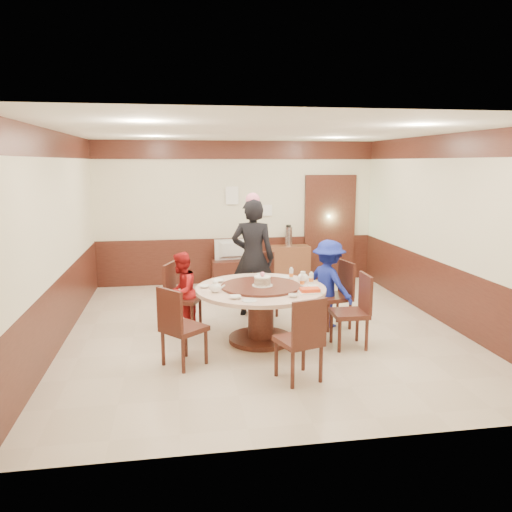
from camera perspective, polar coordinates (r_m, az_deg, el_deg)
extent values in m
plane|color=beige|center=(7.30, 0.81, -8.44)|extent=(6.00, 6.00, 0.00)
plane|color=white|center=(6.91, 0.87, 14.06)|extent=(6.00, 6.00, 0.00)
cube|color=beige|center=(9.92, -2.19, 4.93)|extent=(5.50, 0.04, 2.80)
cube|color=beige|center=(4.10, 8.18, -3.41)|extent=(5.50, 0.04, 2.80)
cube|color=beige|center=(7.04, -21.80, 1.81)|extent=(0.04, 6.00, 2.80)
cube|color=beige|center=(7.92, 20.85, 2.79)|extent=(0.04, 6.00, 2.80)
cube|color=#411B14|center=(7.17, 0.82, -5.04)|extent=(5.50, 6.00, 0.90)
cube|color=#411B14|center=(6.90, 0.87, 12.61)|extent=(5.50, 6.00, 0.35)
cube|color=#411B14|center=(10.31, 8.40, 3.09)|extent=(1.05, 0.08, 2.18)
cube|color=#8DDA9F|center=(10.33, 8.37, 3.10)|extent=(0.88, 0.02, 2.05)
cylinder|color=#411B14|center=(6.87, 0.54, -9.42)|extent=(0.87, 0.87, 0.06)
cylinder|color=#411B14|center=(6.77, 0.55, -6.83)|extent=(0.35, 0.35, 0.65)
cylinder|color=beige|center=(6.67, 0.55, -3.80)|extent=(1.74, 1.74, 0.05)
cylinder|color=#411B14|center=(6.66, 0.55, -3.46)|extent=(1.06, 1.06, 0.03)
cube|color=#411B14|center=(7.39, 8.84, -4.69)|extent=(0.52, 0.52, 0.06)
cube|color=#411B14|center=(7.43, 10.31, -2.51)|extent=(0.12, 0.42, 0.50)
cube|color=#411B14|center=(7.45, 8.78, -6.47)|extent=(0.36, 0.36, 0.42)
cube|color=#411B14|center=(7.92, 0.87, -3.51)|extent=(0.44, 0.44, 0.06)
cube|color=#411B14|center=(8.06, 0.62, -1.29)|extent=(0.42, 0.04, 0.50)
cube|color=#411B14|center=(7.99, 0.87, -5.18)|extent=(0.36, 0.36, 0.42)
cube|color=#411B14|center=(7.28, -8.23, -4.91)|extent=(0.57, 0.57, 0.06)
cube|color=#411B14|center=(7.29, -9.84, -2.75)|extent=(0.19, 0.41, 0.50)
cube|color=#411B14|center=(7.35, -8.18, -6.71)|extent=(0.36, 0.36, 0.42)
cube|color=#411B14|center=(6.03, -8.22, -8.21)|extent=(0.62, 0.62, 0.06)
cube|color=#411B14|center=(5.82, -9.85, -6.17)|extent=(0.30, 0.35, 0.50)
cube|color=#411B14|center=(6.12, -8.16, -10.33)|extent=(0.36, 0.36, 0.42)
cube|color=#411B14|center=(5.61, 4.89, -9.62)|extent=(0.55, 0.55, 0.06)
cube|color=#411B14|center=(5.35, 6.12, -7.59)|extent=(0.41, 0.16, 0.50)
cube|color=#411B14|center=(5.69, 4.85, -11.89)|extent=(0.36, 0.36, 0.42)
cube|color=#411B14|center=(6.65, 10.60, -6.49)|extent=(0.45, 0.45, 0.06)
cube|color=#411B14|center=(6.64, 12.41, -4.15)|extent=(0.05, 0.42, 0.50)
cube|color=#411B14|center=(6.72, 10.53, -8.45)|extent=(0.36, 0.36, 0.42)
imported|color=black|center=(7.79, -0.36, -0.20)|extent=(0.77, 0.61, 1.84)
imported|color=#AA1618|center=(7.23, -8.51, -4.04)|extent=(0.61, 0.68, 1.14)
imported|color=navy|center=(7.38, 8.29, -3.14)|extent=(0.83, 0.96, 1.29)
cylinder|color=white|center=(6.62, 0.73, -3.36)|extent=(0.27, 0.27, 0.01)
cylinder|color=tan|center=(6.61, 0.73, -2.89)|extent=(0.22, 0.22, 0.10)
cylinder|color=white|center=(6.59, 0.73, -2.40)|extent=(0.22, 0.22, 0.01)
sphere|color=pink|center=(6.58, 0.73, -2.09)|extent=(0.06, 0.06, 0.06)
ellipsoid|color=white|center=(6.41, -4.66, -3.64)|extent=(0.17, 0.15, 0.13)
ellipsoid|color=white|center=(6.98, 5.38, -2.47)|extent=(0.17, 0.15, 0.13)
imported|color=white|center=(6.96, -4.28, -2.83)|extent=(0.16, 0.16, 0.04)
imported|color=white|center=(6.19, 4.27, -4.54)|extent=(0.12, 0.12, 0.04)
imported|color=white|center=(6.12, -2.37, -4.73)|extent=(0.14, 0.14, 0.04)
imported|color=white|center=(6.63, 6.54, -3.53)|extent=(0.15, 0.15, 0.05)
imported|color=white|center=(6.67, -5.88, -3.48)|extent=(0.13, 0.13, 0.03)
imported|color=white|center=(7.25, 0.61, -2.22)|extent=(0.14, 0.14, 0.04)
cylinder|color=white|center=(6.00, -0.75, -5.14)|extent=(0.18, 0.18, 0.01)
cylinder|color=white|center=(7.22, 3.40, -2.43)|extent=(0.18, 0.18, 0.01)
cube|color=white|center=(6.41, 6.18, -4.13)|extent=(0.30, 0.20, 0.02)
cube|color=red|center=(6.41, 6.18, -3.86)|extent=(0.24, 0.15, 0.04)
cylinder|color=silver|center=(6.66, 5.31, -2.93)|extent=(0.06, 0.06, 0.16)
cylinder|color=silver|center=(6.82, 6.33, -2.62)|extent=(0.06, 0.06, 0.16)
cylinder|color=silver|center=(7.09, 4.05, -2.08)|extent=(0.06, 0.06, 0.16)
cube|color=#411B14|center=(9.84, -2.60, -1.90)|extent=(0.85, 0.45, 0.50)
imported|color=gray|center=(9.75, -2.62, 0.70)|extent=(0.71, 0.15, 0.41)
cube|color=brown|center=(10.03, 3.77, -0.94)|extent=(0.80, 0.40, 0.75)
cylinder|color=silver|center=(9.93, 3.73, 2.25)|extent=(0.15, 0.15, 0.38)
cube|color=white|center=(9.83, -2.76, 6.92)|extent=(0.25, 0.00, 0.35)
cube|color=white|center=(9.95, 0.99, 5.24)|extent=(0.30, 0.00, 0.22)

